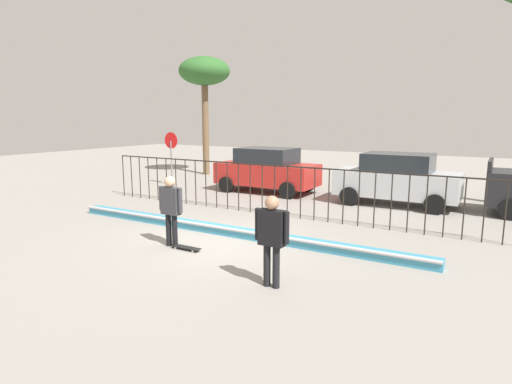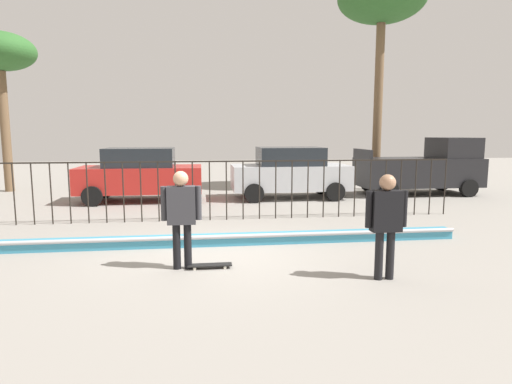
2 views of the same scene
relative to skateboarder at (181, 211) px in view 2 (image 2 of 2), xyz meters
The scene contains 11 objects.
ground_plane 1.48m from the skateboarder, 54.61° to the left, with size 60.00×60.00×0.00m, color gray.
bowl_coping_ledge 1.93m from the skateboarder, 69.30° to the left, with size 11.00×0.41×0.27m.
perimeter_fence 4.36m from the skateboarder, 82.14° to the left, with size 14.04×0.04×1.67m.
skateboarder is the anchor object (origin of this frame).
skateboard 1.12m from the skateboarder, ahead, with size 0.80×0.20×0.07m.
camera_operator 3.52m from the skateboarder, 16.62° to the right, with size 0.71×0.27×1.77m.
parked_car_red 8.26m from the skateboarder, 102.36° to the left, with size 4.30×2.12×1.90m.
parked_car_silver 8.88m from the skateboarder, 65.67° to the left, with size 4.30×2.12×1.90m.
pickup_truck 12.42m from the skateboarder, 42.77° to the left, with size 4.70×2.12×2.24m.
palm_tree_tall 14.36m from the skateboarder, 52.09° to the left, with size 3.60×3.60×8.86m.
palm_tree_short 14.42m from the skateboarder, 123.48° to the left, with size 2.79×2.79×6.44m.
Camera 2 is at (-0.25, -8.52, 2.44)m, focal length 30.40 mm.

